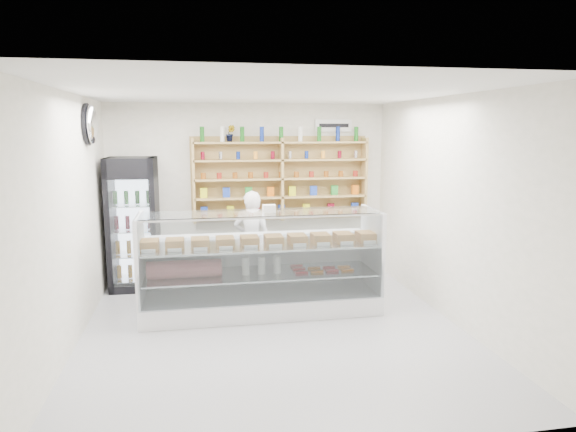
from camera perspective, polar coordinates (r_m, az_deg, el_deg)
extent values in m
plane|color=#9B9A9F|center=(6.37, -1.66, -12.39)|extent=(5.00, 5.00, 0.00)
plane|color=white|center=(5.92, -1.79, 13.60)|extent=(5.00, 5.00, 0.00)
plane|color=white|center=(8.45, -4.28, 2.87)|extent=(4.50, 0.00, 4.50)
plane|color=white|center=(3.60, 4.31, -6.34)|extent=(4.50, 0.00, 4.50)
plane|color=white|center=(6.08, -23.18, -0.51)|extent=(0.00, 5.00, 5.00)
plane|color=white|center=(6.70, 17.66, 0.68)|extent=(0.00, 5.00, 5.00)
cube|color=white|center=(6.88, -2.98, -9.56)|extent=(3.09, 0.88, 0.26)
cube|color=white|center=(7.14, -3.44, -5.06)|extent=(3.09, 0.05, 0.65)
cube|color=silver|center=(6.76, -3.01, -6.39)|extent=(2.97, 0.77, 0.02)
cube|color=silver|center=(6.67, -3.04, -3.24)|extent=(3.03, 0.81, 0.02)
cube|color=silver|center=(6.29, -2.54, -5.04)|extent=(3.03, 0.12, 1.08)
cube|color=silver|center=(6.53, -3.01, 0.36)|extent=(3.03, 0.61, 0.01)
imported|color=silver|center=(7.65, -4.01, -2.76)|extent=(0.62, 0.49, 1.50)
cube|color=black|center=(8.04, -16.77, -0.81)|extent=(0.73, 0.71, 1.98)
cube|color=#29053E|center=(7.61, -17.28, 5.00)|extent=(0.70, 0.05, 0.28)
cube|color=silver|center=(7.72, -16.95, -1.92)|extent=(0.60, 0.03, 1.57)
cube|color=tan|center=(8.22, -10.43, 3.88)|extent=(0.04, 0.28, 1.33)
cube|color=tan|center=(8.34, -0.75, 4.12)|extent=(0.04, 0.28, 1.33)
cube|color=tan|center=(8.68, 8.43, 4.23)|extent=(0.04, 0.28, 1.33)
cube|color=tan|center=(8.41, -0.74, 0.12)|extent=(2.80, 0.28, 0.03)
cube|color=tan|center=(8.37, -0.74, 2.14)|extent=(2.80, 0.28, 0.03)
cube|color=tan|center=(8.34, -0.75, 4.19)|extent=(2.80, 0.28, 0.03)
cube|color=tan|center=(8.31, -0.75, 6.25)|extent=(2.80, 0.28, 0.03)
cube|color=tan|center=(8.30, -0.76, 8.18)|extent=(2.80, 0.28, 0.03)
imported|color=#1E6626|center=(8.20, -6.42, 9.11)|extent=(0.17, 0.15, 0.26)
ellipsoid|color=silver|center=(7.16, -20.99, 9.48)|extent=(0.15, 0.50, 0.50)
cube|color=white|center=(8.62, 5.09, 9.99)|extent=(0.62, 0.03, 0.20)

